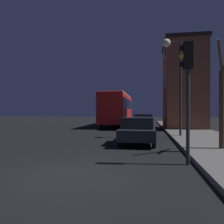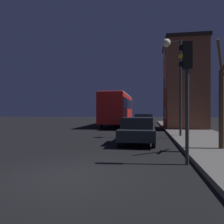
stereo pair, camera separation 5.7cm
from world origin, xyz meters
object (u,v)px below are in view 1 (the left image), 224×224
Objects in this scene: traffic_light at (187,77)px; car_near_lane at (138,130)px; bus at (118,107)px; streetlamp at (172,62)px; bare_tree at (223,96)px; car_mid_lane at (144,122)px.

car_near_lane is at bearing 112.06° from traffic_light.
car_near_lane is at bearing -78.08° from bus.
streetlamp is at bearing -65.90° from bus.
streetlamp is 5.50m from car_near_lane.
traffic_light is 3.17m from bare_tree.
car_mid_lane is (-1.61, 13.34, -2.12)m from traffic_light.
traffic_light is 13.60m from car_mid_lane.
traffic_light is (-0.34, -7.20, -2.08)m from streetlamp.
streetlamp is at bearing 52.47° from car_near_lane.
streetlamp is 0.53× the size of bus.
traffic_light is 0.91× the size of bare_tree.
traffic_light is 0.34× the size of bus.
traffic_light is at bearing -75.59° from bus.
streetlamp is 1.57× the size of car_near_lane.
car_near_lane is at bearing -91.15° from car_mid_lane.
streetlamp is 7.51m from traffic_light.
car_near_lane is at bearing 152.35° from bare_tree.
traffic_light is at bearing -83.10° from car_mid_lane.
traffic_light is at bearing -127.77° from bare_tree.
car_mid_lane is (-1.96, 6.13, -4.20)m from streetlamp.
car_mid_lane reaches higher than car_near_lane.
streetlamp is at bearing -72.30° from car_mid_lane.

